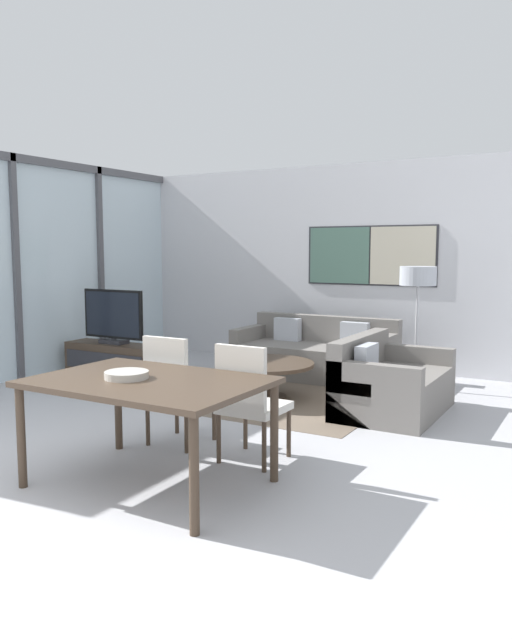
{
  "coord_description": "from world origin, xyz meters",
  "views": [
    {
      "loc": [
        3.11,
        -2.3,
        1.64
      ],
      "look_at": [
        0.1,
        2.94,
        0.95
      ],
      "focal_mm": 35.0,
      "sensor_mm": 36.0,
      "label": 1
    }
  ],
  "objects_px": {
    "coffee_table": "(264,371)",
    "floor_lamp": "(418,283)",
    "sofa_side": "(387,386)",
    "dining_table": "(148,389)",
    "television": "(113,317)",
    "dining_chair_left": "(175,385)",
    "dining_chair_centre": "(249,398)",
    "sofa_main": "(317,356)",
    "fruit_bowl": "(127,374)",
    "tv_console": "(114,359)"
  },
  "relations": [
    {
      "from": "tv_console",
      "to": "sofa_side",
      "type": "distance_m",
      "value": 3.68
    },
    {
      "from": "dining_chair_left",
      "to": "fruit_bowl",
      "type": "bearing_deg",
      "value": -74.58
    },
    {
      "from": "dining_chair_centre",
      "to": "floor_lamp",
      "type": "xyz_separation_m",
      "value": [
        0.39,
        3.18,
        0.74
      ]
    },
    {
      "from": "coffee_table",
      "to": "floor_lamp",
      "type": "distance_m",
      "value": 2.07
    },
    {
      "from": "dining_chair_left",
      "to": "fruit_bowl",
      "type": "height_order",
      "value": "dining_chair_left"
    },
    {
      "from": "television",
      "to": "dining_chair_centre",
      "type": "distance_m",
      "value": 3.84
    },
    {
      "from": "fruit_bowl",
      "to": "sofa_side",
      "type": "bearing_deg",
      "value": 70.87
    },
    {
      "from": "tv_console",
      "to": "dining_chair_left",
      "type": "distance_m",
      "value": 3.19
    },
    {
      "from": "tv_console",
      "to": "fruit_bowl",
      "type": "bearing_deg",
      "value": -45.87
    },
    {
      "from": "sofa_main",
      "to": "dining_table",
      "type": "xyz_separation_m",
      "value": [
        0.54,
        -3.99,
        0.42
      ]
    },
    {
      "from": "coffee_table",
      "to": "fruit_bowl",
      "type": "distance_m",
      "value": 2.74
    },
    {
      "from": "coffee_table",
      "to": "floor_lamp",
      "type": "xyz_separation_m",
      "value": [
        1.31,
        1.29,
        0.95
      ]
    },
    {
      "from": "television",
      "to": "tv_console",
      "type": "bearing_deg",
      "value": -90.0
    },
    {
      "from": "tv_console",
      "to": "coffee_table",
      "type": "bearing_deg",
      "value": -3.46
    },
    {
      "from": "sofa_main",
      "to": "floor_lamp",
      "type": "height_order",
      "value": "floor_lamp"
    },
    {
      "from": "sofa_main",
      "to": "dining_chair_left",
      "type": "xyz_separation_m",
      "value": [
        0.16,
        -3.2,
        0.25
      ]
    },
    {
      "from": "dining_chair_left",
      "to": "floor_lamp",
      "type": "relative_size",
      "value": 0.65
    },
    {
      "from": "coffee_table",
      "to": "dining_table",
      "type": "xyz_separation_m",
      "value": [
        0.54,
        -2.61,
        0.38
      ]
    },
    {
      "from": "dining_table",
      "to": "dining_chair_centre",
      "type": "height_order",
      "value": "dining_chair_centre"
    },
    {
      "from": "floor_lamp",
      "to": "dining_table",
      "type": "bearing_deg",
      "value": -101.17
    },
    {
      "from": "tv_console",
      "to": "dining_chair_centre",
      "type": "bearing_deg",
      "value": -32.04
    },
    {
      "from": "floor_lamp",
      "to": "sofa_main",
      "type": "bearing_deg",
      "value": 176.06
    },
    {
      "from": "sofa_side",
      "to": "fruit_bowl",
      "type": "xyz_separation_m",
      "value": [
        -0.96,
        -2.77,
        0.51
      ]
    },
    {
      "from": "coffee_table",
      "to": "fruit_bowl",
      "type": "relative_size",
      "value": 3.58
    },
    {
      "from": "television",
      "to": "fruit_bowl",
      "type": "xyz_separation_m",
      "value": [
        2.72,
        -2.81,
        0.02
      ]
    },
    {
      "from": "television",
      "to": "dining_chair_left",
      "type": "xyz_separation_m",
      "value": [
        2.49,
        -1.96,
        -0.25
      ]
    },
    {
      "from": "tv_console",
      "to": "fruit_bowl",
      "type": "relative_size",
      "value": 4.54
    },
    {
      "from": "fruit_bowl",
      "to": "sofa_main",
      "type": "bearing_deg",
      "value": 95.58
    },
    {
      "from": "tv_console",
      "to": "dining_table",
      "type": "bearing_deg",
      "value": -43.81
    },
    {
      "from": "tv_console",
      "to": "sofa_side",
      "type": "bearing_deg",
      "value": -0.6
    },
    {
      "from": "dining_chair_left",
      "to": "sofa_side",
      "type": "bearing_deg",
      "value": 58.2
    },
    {
      "from": "sofa_side",
      "to": "sofa_main",
      "type": "bearing_deg",
      "value": 46.62
    },
    {
      "from": "sofa_side",
      "to": "dining_chair_centre",
      "type": "distance_m",
      "value": 2.05
    },
    {
      "from": "dining_chair_centre",
      "to": "fruit_bowl",
      "type": "xyz_separation_m",
      "value": [
        -0.52,
        -0.78,
        0.27
      ]
    },
    {
      "from": "dining_chair_left",
      "to": "dining_chair_centre",
      "type": "bearing_deg",
      "value": -5.16
    },
    {
      "from": "dining_chair_centre",
      "to": "sofa_side",
      "type": "bearing_deg",
      "value": 77.62
    },
    {
      "from": "television",
      "to": "sofa_main",
      "type": "distance_m",
      "value": 2.68
    },
    {
      "from": "sofa_side",
      "to": "fruit_bowl",
      "type": "distance_m",
      "value": 2.97
    },
    {
      "from": "dining_chair_centre",
      "to": "sofa_main",
      "type": "bearing_deg",
      "value": 105.67
    },
    {
      "from": "dining_table",
      "to": "dining_chair_centre",
      "type": "bearing_deg",
      "value": 62.33
    },
    {
      "from": "coffee_table",
      "to": "dining_table",
      "type": "height_order",
      "value": "dining_table"
    },
    {
      "from": "tv_console",
      "to": "fruit_bowl",
      "type": "height_order",
      "value": "fruit_bowl"
    },
    {
      "from": "sofa_side",
      "to": "dining_table",
      "type": "bearing_deg",
      "value": 163.28
    },
    {
      "from": "sofa_side",
      "to": "fruit_bowl",
      "type": "height_order",
      "value": "fruit_bowl"
    },
    {
      "from": "dining_chair_centre",
      "to": "coffee_table",
      "type": "bearing_deg",
      "value": 115.91
    },
    {
      "from": "tv_console",
      "to": "sofa_main",
      "type": "height_order",
      "value": "sofa_main"
    },
    {
      "from": "sofa_main",
      "to": "sofa_side",
      "type": "relative_size",
      "value": 1.47
    },
    {
      "from": "sofa_side",
      "to": "dining_table",
      "type": "relative_size",
      "value": 0.87
    },
    {
      "from": "coffee_table",
      "to": "dining_chair_left",
      "type": "bearing_deg",
      "value": -84.9
    },
    {
      "from": "television",
      "to": "sofa_main",
      "type": "xyz_separation_m",
      "value": [
        2.33,
        1.24,
        -0.49
      ]
    }
  ]
}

